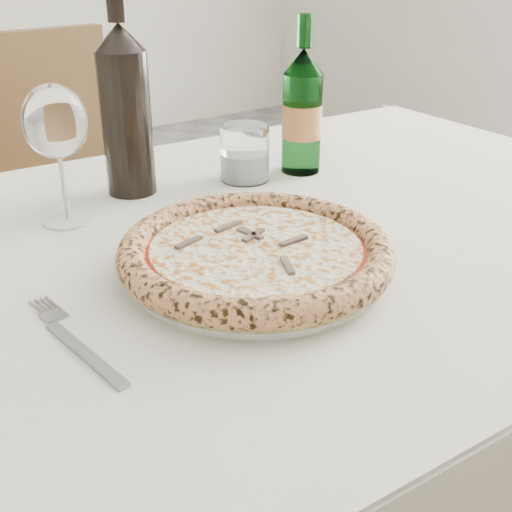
{
  "coord_description": "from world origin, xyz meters",
  "views": [
    {
      "loc": [
        -0.46,
        -0.81,
        1.11
      ],
      "look_at": [
        -0.07,
        -0.26,
        0.78
      ],
      "focal_mm": 45.0,
      "sensor_mm": 36.0,
      "label": 1
    }
  ],
  "objects_px": {
    "wine_glass": "(55,125)",
    "chair_far": "(55,211)",
    "dining_table": "(213,299)",
    "pizza": "(256,251)",
    "wine_bottle": "(126,109)",
    "tumbler": "(245,157)",
    "plate": "(256,264)",
    "beer_bottle": "(302,112)"
  },
  "relations": [
    {
      "from": "pizza",
      "to": "wine_bottle",
      "type": "xyz_separation_m",
      "value": [
        0.0,
        0.33,
        0.1
      ]
    },
    {
      "from": "wine_glass",
      "to": "tumbler",
      "type": "relative_size",
      "value": 2.13
    },
    {
      "from": "dining_table",
      "to": "wine_bottle",
      "type": "relative_size",
      "value": 5.04
    },
    {
      "from": "plate",
      "to": "wine_glass",
      "type": "distance_m",
      "value": 0.33
    },
    {
      "from": "dining_table",
      "to": "pizza",
      "type": "bearing_deg",
      "value": -90.0
    },
    {
      "from": "tumbler",
      "to": "pizza",
      "type": "bearing_deg",
      "value": -122.52
    },
    {
      "from": "beer_bottle",
      "to": "wine_bottle",
      "type": "distance_m",
      "value": 0.29
    },
    {
      "from": "pizza",
      "to": "beer_bottle",
      "type": "bearing_deg",
      "value": 42.77
    },
    {
      "from": "dining_table",
      "to": "beer_bottle",
      "type": "distance_m",
      "value": 0.37
    },
    {
      "from": "dining_table",
      "to": "tumbler",
      "type": "relative_size",
      "value": 17.16
    },
    {
      "from": "pizza",
      "to": "wine_glass",
      "type": "distance_m",
      "value": 0.32
    },
    {
      "from": "dining_table",
      "to": "wine_bottle",
      "type": "xyz_separation_m",
      "value": [
        0.0,
        0.23,
        0.22
      ]
    },
    {
      "from": "dining_table",
      "to": "plate",
      "type": "xyz_separation_m",
      "value": [
        -0.0,
        -0.1,
        0.09
      ]
    },
    {
      "from": "chair_far",
      "to": "beer_bottle",
      "type": "xyz_separation_m",
      "value": [
        0.24,
        -0.62,
        0.32
      ]
    },
    {
      "from": "wine_glass",
      "to": "dining_table",
      "type": "bearing_deg",
      "value": -54.81
    },
    {
      "from": "chair_far",
      "to": "wine_glass",
      "type": "height_order",
      "value": "wine_glass"
    },
    {
      "from": "plate",
      "to": "beer_bottle",
      "type": "relative_size",
      "value": 1.17
    },
    {
      "from": "chair_far",
      "to": "tumbler",
      "type": "bearing_deg",
      "value": -77.12
    },
    {
      "from": "wine_bottle",
      "to": "tumbler",
      "type": "bearing_deg",
      "value": -17.38
    },
    {
      "from": "chair_far",
      "to": "wine_bottle",
      "type": "xyz_separation_m",
      "value": [
        -0.04,
        -0.54,
        0.35
      ]
    },
    {
      "from": "beer_bottle",
      "to": "pizza",
      "type": "bearing_deg",
      "value": -137.23
    },
    {
      "from": "tumbler",
      "to": "beer_bottle",
      "type": "relative_size",
      "value": 0.35
    },
    {
      "from": "chair_far",
      "to": "wine_bottle",
      "type": "height_order",
      "value": "wine_bottle"
    },
    {
      "from": "plate",
      "to": "pizza",
      "type": "bearing_deg",
      "value": -120.0
    },
    {
      "from": "wine_glass",
      "to": "chair_far",
      "type": "bearing_deg",
      "value": 74.59
    },
    {
      "from": "plate",
      "to": "wine_bottle",
      "type": "distance_m",
      "value": 0.35
    },
    {
      "from": "dining_table",
      "to": "wine_glass",
      "type": "bearing_deg",
      "value": 125.19
    },
    {
      "from": "tumbler",
      "to": "wine_bottle",
      "type": "height_order",
      "value": "wine_bottle"
    },
    {
      "from": "pizza",
      "to": "tumbler",
      "type": "relative_size",
      "value": 3.63
    },
    {
      "from": "chair_far",
      "to": "plate",
      "type": "height_order",
      "value": "chair_far"
    },
    {
      "from": "chair_far",
      "to": "wine_bottle",
      "type": "relative_size",
      "value": 3.05
    },
    {
      "from": "dining_table",
      "to": "chair_far",
      "type": "relative_size",
      "value": 1.65
    },
    {
      "from": "wine_glass",
      "to": "tumbler",
      "type": "xyz_separation_m",
      "value": [
        0.3,
        -0.0,
        -0.1
      ]
    },
    {
      "from": "plate",
      "to": "pizza",
      "type": "xyz_separation_m",
      "value": [
        -0.0,
        -0.0,
        0.02
      ]
    },
    {
      "from": "dining_table",
      "to": "chair_far",
      "type": "height_order",
      "value": "chair_far"
    },
    {
      "from": "chair_far",
      "to": "pizza",
      "type": "xyz_separation_m",
      "value": [
        -0.04,
        -0.87,
        0.25
      ]
    },
    {
      "from": "chair_far",
      "to": "wine_glass",
      "type": "relative_size",
      "value": 4.89
    },
    {
      "from": "beer_bottle",
      "to": "chair_far",
      "type": "bearing_deg",
      "value": 111.12
    },
    {
      "from": "chair_far",
      "to": "pizza",
      "type": "relative_size",
      "value": 2.87
    },
    {
      "from": "beer_bottle",
      "to": "wine_glass",
      "type": "bearing_deg",
      "value": 177.15
    },
    {
      "from": "chair_far",
      "to": "pizza",
      "type": "distance_m",
      "value": 0.91
    },
    {
      "from": "pizza",
      "to": "beer_bottle",
      "type": "height_order",
      "value": "beer_bottle"
    }
  ]
}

